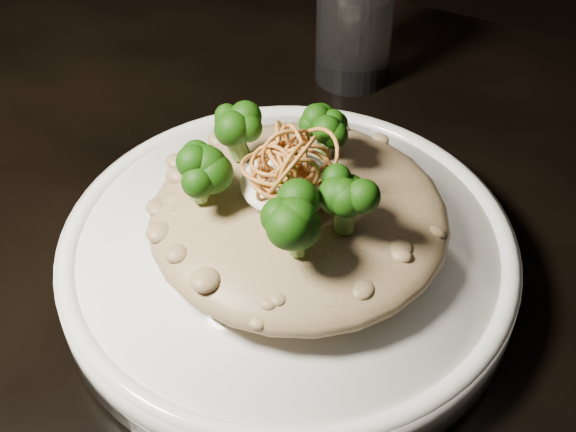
{
  "coord_description": "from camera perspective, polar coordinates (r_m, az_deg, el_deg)",
  "views": [
    {
      "loc": [
        0.1,
        -0.32,
        1.16
      ],
      "look_at": [
        -0.05,
        0.01,
        0.81
      ],
      "focal_mm": 50.0,
      "sensor_mm": 36.0,
      "label": 1
    }
  ],
  "objects": [
    {
      "name": "cheese",
      "position": [
        0.49,
        -0.01,
        2.35
      ],
      "size": [
        0.06,
        0.06,
        0.02
      ],
      "primitive_type": "ellipsoid",
      "color": "white",
      "rests_on": "risotto"
    },
    {
      "name": "risotto",
      "position": [
        0.51,
        0.79,
        -0.06
      ],
      "size": [
        0.19,
        0.19,
        0.04
      ],
      "primitive_type": "ellipsoid",
      "color": "brown",
      "rests_on": "plate"
    },
    {
      "name": "table",
      "position": [
        0.59,
        4.08,
        -12.11
      ],
      "size": [
        1.1,
        0.8,
        0.75
      ],
      "color": "black",
      "rests_on": "ground"
    },
    {
      "name": "shallots",
      "position": [
        0.47,
        0.16,
        4.13
      ],
      "size": [
        0.05,
        0.05,
        0.04
      ],
      "primitive_type": null,
      "color": "brown",
      "rests_on": "cheese"
    },
    {
      "name": "plate",
      "position": [
        0.53,
        0.0,
        -3.05
      ],
      "size": [
        0.3,
        0.3,
        0.03
      ],
      "primitive_type": "cylinder",
      "color": "white",
      "rests_on": "table"
    },
    {
      "name": "drinking_glass",
      "position": [
        0.7,
        4.77,
        13.8
      ],
      "size": [
        0.07,
        0.07,
        0.11
      ],
      "primitive_type": "cylinder",
      "rotation": [
        0.0,
        0.0,
        -0.09
      ],
      "color": "silver",
      "rests_on": "table"
    },
    {
      "name": "broccoli",
      "position": [
        0.48,
        -0.2,
        3.25
      ],
      "size": [
        0.13,
        0.13,
        0.05
      ],
      "primitive_type": null,
      "color": "black",
      "rests_on": "risotto"
    }
  ]
}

